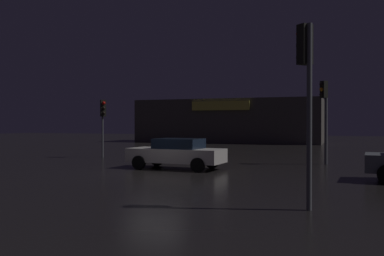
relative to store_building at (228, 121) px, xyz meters
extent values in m
plane|color=black|center=(4.85, -29.92, -2.40)|extent=(120.00, 120.00, 0.00)
cube|color=#4C4742|center=(0.00, 0.01, 0.00)|extent=(20.47, 6.33, 4.80)
cube|color=#E5D84C|center=(0.00, -3.31, 1.61)|extent=(6.28, 0.24, 0.97)
cylinder|color=#595B60|center=(11.61, -35.48, -0.12)|extent=(0.13, 0.13, 4.57)
cube|color=black|center=(11.49, -35.38, 1.67)|extent=(0.40, 0.41, 0.99)
sphere|color=red|center=(11.37, -35.28, 1.97)|extent=(0.20, 0.20, 0.20)
sphere|color=black|center=(11.37, -35.28, 1.67)|extent=(0.20, 0.20, 0.20)
sphere|color=black|center=(11.37, -35.28, 1.38)|extent=(0.20, 0.20, 0.20)
cylinder|color=#595B60|center=(-1.87, -23.26, -0.60)|extent=(0.11, 0.11, 3.60)
cube|color=black|center=(-1.76, -23.37, 0.68)|extent=(0.41, 0.41, 1.04)
sphere|color=red|center=(-1.65, -23.48, 0.99)|extent=(0.20, 0.20, 0.20)
sphere|color=black|center=(-1.65, -23.48, 0.68)|extent=(0.20, 0.20, 0.20)
sphere|color=black|center=(-1.65, -23.48, 0.37)|extent=(0.20, 0.20, 0.20)
cylinder|color=#595B60|center=(11.50, -23.22, -0.24)|extent=(0.16, 0.16, 4.33)
cube|color=black|center=(11.39, -23.33, 1.48)|extent=(0.41, 0.41, 0.88)
sphere|color=black|center=(11.27, -23.45, 1.75)|extent=(0.20, 0.20, 0.20)
sphere|color=orange|center=(11.27, -23.45, 1.48)|extent=(0.20, 0.20, 0.20)
sphere|color=black|center=(11.27, -23.45, 1.22)|extent=(0.20, 0.20, 0.20)
cube|color=silver|center=(4.98, -27.85, -1.77)|extent=(4.59, 2.05, 0.64)
cube|color=black|center=(5.13, -27.86, -1.21)|extent=(2.18, 1.73, 0.47)
cylinder|color=black|center=(3.44, -28.65, -2.09)|extent=(0.65, 0.26, 0.63)
cylinder|color=black|center=(3.55, -26.87, -2.09)|extent=(0.65, 0.26, 0.63)
cylinder|color=black|center=(6.40, -28.83, -2.09)|extent=(0.65, 0.26, 0.63)
cylinder|color=black|center=(6.51, -27.05, -2.09)|extent=(0.65, 0.26, 0.63)
camera|label=1|loc=(12.44, -46.11, -0.28)|focal=39.39mm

